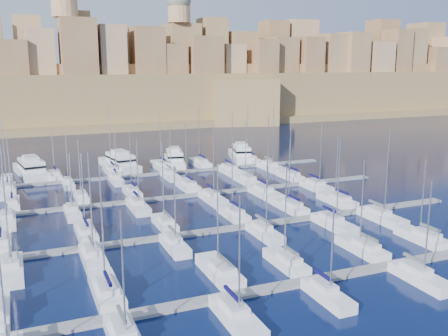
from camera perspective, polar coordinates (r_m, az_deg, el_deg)
name	(u,v)px	position (r m, az deg, el deg)	size (l,w,h in m)	color
ground	(216,209)	(92.80, -0.98, -4.65)	(600.00, 600.00, 0.00)	black
pontoon_near	(317,279)	(64.31, 10.58, -12.41)	(84.00, 2.00, 0.40)	slate
pontoon_mid_near	(243,227)	(82.22, 2.14, -6.72)	(84.00, 2.00, 0.40)	slate
pontoon_mid_far	(197,195)	(101.75, -3.06, -3.05)	(84.00, 2.00, 0.40)	slate
pontoon_far	(167,173)	(122.13, -6.54, -0.57)	(84.00, 2.00, 0.40)	slate
sailboat_1	(106,290)	(60.80, -13.29, -13.44)	(2.98, 9.92, 15.72)	white
sailboat_2	(220,271)	(64.26, -0.50, -11.67)	(3.00, 10.01, 14.60)	white
sailboat_3	(286,262)	(67.47, 7.14, -10.60)	(2.59, 8.64, 13.84)	white
sailboat_4	(362,248)	(74.35, 15.50, -8.78)	(2.79, 9.28, 13.60)	white
sailboat_5	(422,238)	(81.39, 21.73, -7.39)	(2.78, 9.26, 12.85)	white
sailboat_8	(237,317)	(53.84, 1.46, -16.64)	(2.80, 9.33, 14.18)	white
sailboat_9	(327,295)	(59.54, 11.72, -13.99)	(2.38, 7.92, 11.54)	white
sailboat_10	(420,277)	(67.06, 21.50, -11.53)	(2.65, 8.83, 13.34)	white
sailboat_12	(1,243)	(80.52, -24.09, -7.78)	(2.80, 9.34, 15.58)	white
sailboat_13	(86,232)	(80.84, -15.52, -7.09)	(2.76, 9.22, 13.42)	white
sailboat_14	(165,223)	(82.68, -6.77, -6.29)	(2.48, 8.26, 14.45)	white
sailboat_15	(233,214)	(87.09, 1.08, -5.26)	(2.75, 9.16, 14.42)	white
sailboat_16	(290,207)	(92.16, 7.57, -4.39)	(2.81, 9.35, 13.79)	white
sailboat_17	(337,200)	(97.85, 12.81, -3.62)	(2.95, 9.82, 13.42)	white
sailboat_18	(12,270)	(70.04, -23.11, -10.64)	(2.81, 9.35, 14.69)	white
sailboat_19	(93,258)	(70.46, -14.72, -9.89)	(2.81, 9.36, 15.59)	white
sailboat_20	(175,245)	(73.20, -5.66, -8.73)	(2.48, 8.27, 12.81)	white
sailboat_21	(264,233)	(78.11, 4.63, -7.36)	(2.63, 8.77, 12.10)	white
sailboat_22	(334,224)	(83.91, 12.47, -6.22)	(2.96, 9.86, 14.96)	white
sailboat_23	(381,217)	(89.51, 17.56, -5.34)	(3.01, 10.04, 16.10)	white
sailboat_24	(13,204)	(101.10, -23.01, -3.79)	(2.52, 8.39, 13.96)	white
sailboat_25	(82,197)	(101.47, -15.97, -3.25)	(2.41, 8.03, 12.35)	white
sailboat_26	(132,192)	(103.16, -10.44, -2.72)	(2.52, 8.39, 13.67)	white
sailboat_27	(187,186)	(106.94, -4.20, -2.02)	(2.99, 9.97, 14.44)	white
sailboat_28	(246,180)	(111.80, 2.59, -1.38)	(2.88, 9.60, 14.41)	white
sailboat_29	(291,176)	(116.51, 7.65, -0.94)	(2.61, 8.70, 13.43)	white
sailboat_30	(7,220)	(91.06, -23.52, -5.51)	(2.69, 8.96, 13.89)	white
sailboat_31	(73,213)	(91.82, -16.93, -4.90)	(2.39, 7.97, 11.70)	white
sailboat_32	(138,206)	(92.92, -9.80, -4.33)	(2.77, 9.22, 13.73)	white
sailboat_33	(213,198)	(96.95, -1.30, -3.46)	(2.82, 9.40, 15.35)	white
sailboat_34	(266,193)	(100.86, 4.79, -2.87)	(3.22, 10.73, 16.65)	white
sailboat_35	(318,187)	(107.34, 10.66, -2.14)	(3.02, 10.05, 14.32)	white
sailboat_36	(7,180)	(122.29, -23.58, -1.24)	(2.37, 7.90, 12.62)	white
sailboat_37	(55,175)	(122.97, -18.76, -0.80)	(2.69, 8.95, 12.98)	white
sailboat_38	(112,170)	(124.82, -12.72, -0.25)	(2.92, 9.74, 16.41)	white
sailboat_39	(162,166)	(127.94, -7.14, 0.25)	(3.19, 10.62, 15.31)	white
sailboat_40	(200,163)	(130.86, -2.74, 0.59)	(3.08, 10.27, 15.82)	white
sailboat_41	(248,159)	(135.94, 2.79, 1.02)	(2.96, 9.86, 15.69)	white
sailboat_42	(8,191)	(111.50, -23.47, -2.41)	(3.20, 10.65, 16.01)	white
sailboat_43	(68,184)	(113.52, -17.36, -1.74)	(2.16, 7.20, 11.80)	white
sailboat_44	(116,180)	(114.56, -12.20, -1.34)	(2.33, 7.77, 11.88)	white
sailboat_45	(170,175)	(116.94, -6.17, -0.86)	(2.59, 8.62, 13.43)	white
sailboat_46	(231,171)	(120.95, 0.80, -0.34)	(3.24, 10.80, 15.21)	white
sailboat_47	(271,167)	(125.72, 5.44, 0.08)	(3.22, 10.72, 16.49)	white
motor_yacht_a	(31,169)	(127.25, -21.18, -0.10)	(8.05, 18.58, 5.25)	white
motor_yacht_b	(120,162)	(129.09, -11.82, 0.62)	(7.97, 18.03, 5.25)	white
motor_yacht_c	(174,159)	(131.49, -5.69, 1.02)	(8.05, 16.07, 5.25)	white
motor_yacht_d	(241,154)	(138.40, 1.94, 1.63)	(8.63, 16.51, 5.25)	white
fortified_city	(90,89)	(240.43, -15.02, 8.74)	(460.00, 108.95, 59.52)	brown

